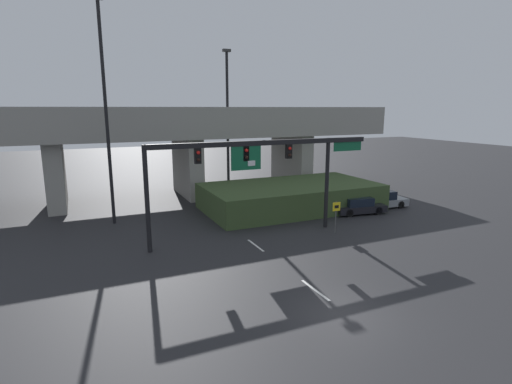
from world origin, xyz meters
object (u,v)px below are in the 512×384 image
object	(u,v)px
signal_gantry	(259,160)
parked_sedan_near_right	(358,206)
speed_limit_sign	(336,213)
highway_light_pole_far	(228,123)
parked_sedan_mid_right	(381,200)
highway_light_pole_near	(106,110)

from	to	relation	value
signal_gantry	parked_sedan_near_right	xyz separation A→B (m)	(9.95, 2.13, -4.56)
signal_gantry	speed_limit_sign	size ratio (longest dim) A/B	6.89
speed_limit_sign	signal_gantry	bearing A→B (deg)	162.29
highway_light_pole_far	parked_sedan_near_right	world-z (taller)	highway_light_pole_far
signal_gantry	parked_sedan_near_right	size ratio (longest dim) A/B	3.49
highway_light_pole_far	parked_sedan_near_right	bearing A→B (deg)	-47.39
speed_limit_sign	parked_sedan_near_right	xyz separation A→B (m)	(4.90, 3.74, -0.85)
highway_light_pole_far	parked_sedan_mid_right	world-z (taller)	highway_light_pole_far
highway_light_pole_near	highway_light_pole_far	bearing A→B (deg)	18.79
speed_limit_sign	highway_light_pole_near	size ratio (longest dim) A/B	0.14
highway_light_pole_far	parked_sedan_mid_right	xyz separation A→B (m)	(11.12, -7.99, -6.45)
signal_gantry	parked_sedan_mid_right	distance (m)	14.08
highway_light_pole_far	parked_sedan_near_right	xyz separation A→B (m)	(8.06, -8.76, -6.49)
speed_limit_sign	highway_light_pole_far	bearing A→B (deg)	104.19
highway_light_pole_near	highway_light_pole_far	distance (m)	11.14
signal_gantry	highway_light_pole_far	world-z (taller)	highway_light_pole_far
parked_sedan_mid_right	highway_light_pole_far	bearing A→B (deg)	149.25
highway_light_pole_near	speed_limit_sign	bearing A→B (deg)	-33.21
signal_gantry	speed_limit_sign	bearing A→B (deg)	-17.71
signal_gantry	speed_limit_sign	distance (m)	6.48
parked_sedan_near_right	highway_light_pole_near	bearing A→B (deg)	172.62
signal_gantry	parked_sedan_mid_right	size ratio (longest dim) A/B	3.39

